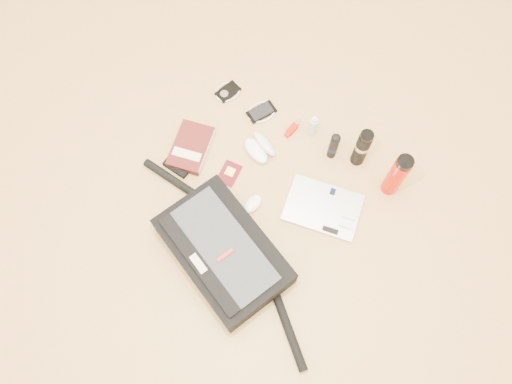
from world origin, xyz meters
TOP-DOWN VIEW (x-y plane):
  - ground at (0.00, 0.00)m, footprint 4.00×4.00m
  - messenger_bag at (0.02, -0.22)m, footprint 1.03×0.45m
  - laptop at (0.23, 0.18)m, footprint 0.35×0.29m
  - book at (-0.38, 0.06)m, footprint 0.21×0.26m
  - passport at (-0.18, 0.07)m, footprint 0.10×0.12m
  - mouse at (-0.01, 0.02)m, footprint 0.06×0.09m
  - sunglasses_case at (-0.14, 0.24)m, footprint 0.17×0.15m
  - ipod at (-0.43, 0.38)m, footprint 0.11×0.12m
  - phone at (-0.25, 0.39)m, footprint 0.13×0.14m
  - inhaler at (-0.09, 0.40)m, footprint 0.03×0.10m
  - spray_bottle at (-0.01, 0.44)m, footprint 0.04×0.04m
  - aerosol_can at (0.12, 0.40)m, footprint 0.04×0.04m
  - thermos_black at (0.22, 0.45)m, footprint 0.06×0.06m
  - thermos_red at (0.40, 0.42)m, footprint 0.07×0.07m

SIDE VIEW (x-z plane):
  - ground at x=0.00m, z-range 0.00..0.00m
  - passport at x=-0.18m, z-range 0.00..0.01m
  - ipod at x=-0.43m, z-range 0.00..0.01m
  - phone at x=-0.25m, z-range 0.00..0.01m
  - laptop at x=0.23m, z-range 0.00..0.02m
  - inhaler at x=-0.09m, z-range 0.00..0.03m
  - mouse at x=-0.01m, z-range 0.00..0.03m
  - book at x=-0.38m, z-range 0.00..0.04m
  - sunglasses_case at x=-0.14m, z-range -0.01..0.07m
  - spray_bottle at x=-0.01m, z-range -0.01..0.12m
  - messenger_bag at x=0.02m, z-range -0.01..0.14m
  - aerosol_can at x=0.12m, z-range 0.00..0.16m
  - thermos_black at x=0.22m, z-range 0.00..0.23m
  - thermos_red at x=0.40m, z-range 0.00..0.26m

